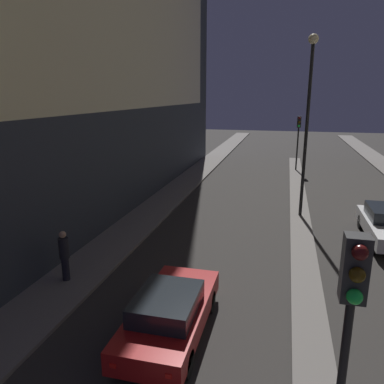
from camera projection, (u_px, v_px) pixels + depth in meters
name	position (u px, v px, depth m)	size (l,w,h in m)	color
median_strip	(299.00, 212.00, 20.00)	(0.99, 35.42, 0.13)	#66605B
traffic_light_near	(349.00, 318.00, 4.91)	(0.32, 0.42, 4.34)	black
traffic_light_mid	(298.00, 131.00, 30.11)	(0.32, 0.42, 4.34)	black
street_lamp	(309.00, 104.00, 17.91)	(0.47, 0.47, 8.74)	black
car_left_lane	(170.00, 313.00, 9.66)	(1.76, 4.33, 1.37)	maroon
pedestrian_on_left_sidewalk	(64.00, 254.00, 12.37)	(0.33, 0.33, 1.73)	black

